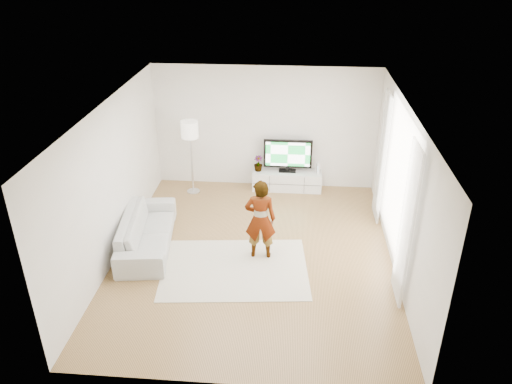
# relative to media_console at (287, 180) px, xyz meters

# --- Properties ---
(floor) EXTENTS (6.00, 6.00, 0.00)m
(floor) POSITION_rel_media_console_xyz_m (-0.53, -2.76, -0.22)
(floor) COLOR #B0864F
(floor) RESTS_ON ground
(ceiling) EXTENTS (6.00, 6.00, 0.00)m
(ceiling) POSITION_rel_media_console_xyz_m (-0.53, -2.76, 2.58)
(ceiling) COLOR white
(ceiling) RESTS_ON wall_back
(wall_left) EXTENTS (0.02, 6.00, 2.80)m
(wall_left) POSITION_rel_media_console_xyz_m (-3.03, -2.76, 1.18)
(wall_left) COLOR white
(wall_left) RESTS_ON floor
(wall_right) EXTENTS (0.02, 6.00, 2.80)m
(wall_right) POSITION_rel_media_console_xyz_m (1.97, -2.76, 1.18)
(wall_right) COLOR white
(wall_right) RESTS_ON floor
(wall_back) EXTENTS (5.00, 0.02, 2.80)m
(wall_back) POSITION_rel_media_console_xyz_m (-0.53, 0.24, 1.18)
(wall_back) COLOR white
(wall_back) RESTS_ON floor
(wall_front) EXTENTS (5.00, 0.02, 2.80)m
(wall_front) POSITION_rel_media_console_xyz_m (-0.53, -5.76, 1.18)
(wall_front) COLOR white
(wall_front) RESTS_ON floor
(window) EXTENTS (0.01, 2.60, 2.50)m
(window) POSITION_rel_media_console_xyz_m (1.95, -2.46, 1.23)
(window) COLOR white
(window) RESTS_ON wall_right
(curtain_near) EXTENTS (0.04, 0.70, 2.60)m
(curtain_near) POSITION_rel_media_console_xyz_m (1.87, -3.76, 1.13)
(curtain_near) COLOR white
(curtain_near) RESTS_ON floor
(curtain_far) EXTENTS (0.04, 0.70, 2.60)m
(curtain_far) POSITION_rel_media_console_xyz_m (1.87, -1.16, 1.13)
(curtain_far) COLOR white
(curtain_far) RESTS_ON floor
(media_console) EXTENTS (1.58, 0.45, 0.44)m
(media_console) POSITION_rel_media_console_xyz_m (0.00, 0.00, 0.00)
(media_console) COLOR silver
(media_console) RESTS_ON floor
(television) EXTENTS (1.09, 0.21, 0.76)m
(television) POSITION_rel_media_console_xyz_m (0.00, 0.03, 0.63)
(television) COLOR black
(television) RESTS_ON media_console
(game_console) EXTENTS (0.07, 0.17, 0.23)m
(game_console) POSITION_rel_media_console_xyz_m (0.69, -0.00, 0.34)
(game_console) COLOR white
(game_console) RESTS_ON media_console
(potted_plant) EXTENTS (0.23, 0.23, 0.36)m
(potted_plant) POSITION_rel_media_console_xyz_m (-0.67, 0.00, 0.40)
(potted_plant) COLOR #3F7238
(potted_plant) RESTS_ON media_console
(rug) EXTENTS (2.71, 2.07, 0.01)m
(rug) POSITION_rel_media_console_xyz_m (-0.83, -3.22, -0.22)
(rug) COLOR beige
(rug) RESTS_ON floor
(player) EXTENTS (0.57, 0.38, 1.52)m
(player) POSITION_rel_media_console_xyz_m (-0.41, -2.78, 0.55)
(player) COLOR #334772
(player) RESTS_ON rug
(sofa) EXTENTS (1.15, 2.31, 0.65)m
(sofa) POSITION_rel_media_console_xyz_m (-2.55, -2.61, 0.10)
(sofa) COLOR beige
(sofa) RESTS_ON floor
(floor_lamp) EXTENTS (0.38, 0.38, 1.69)m
(floor_lamp) POSITION_rel_media_console_xyz_m (-2.14, -0.31, 1.21)
(floor_lamp) COLOR silver
(floor_lamp) RESTS_ON floor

